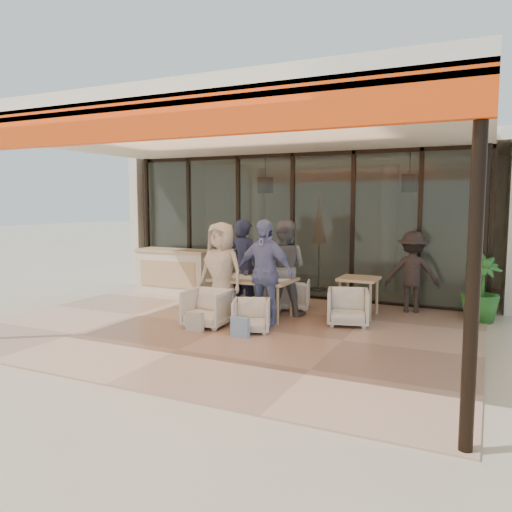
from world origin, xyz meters
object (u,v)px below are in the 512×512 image
at_px(host_counter, 175,271).
at_px(side_table, 359,283).
at_px(chair_near_right, 251,314).
at_px(diner_navy, 244,265).
at_px(standing_woman, 412,273).
at_px(potted_palm, 480,288).
at_px(dining_table, 253,281).
at_px(diner_periwinkle, 264,273).
at_px(chair_far_right, 293,294).
at_px(chair_near_left, 207,306).
at_px(diner_grey, 284,268).
at_px(diner_cream, 221,272).
at_px(chair_far_left, 255,291).
at_px(side_chair, 348,306).

distance_m(host_counter, side_table, 4.51).
distance_m(chair_near_right, diner_navy, 1.74).
relative_size(host_counter, standing_woman, 1.17).
xyz_separation_m(host_counter, standing_woman, (5.32, 0.23, 0.26)).
bearing_deg(host_counter, potted_palm, 0.20).
distance_m(dining_table, diner_navy, 0.64).
height_order(host_counter, side_table, host_counter).
bearing_deg(diner_periwinkle, chair_far_right, 95.31).
height_order(chair_near_left, standing_woman, standing_woman).
bearing_deg(standing_woman, side_table, 34.41).
distance_m(chair_far_right, chair_near_left, 2.08).
bearing_deg(side_table, diner_grey, -160.14).
xyz_separation_m(chair_near_right, standing_woman, (2.17, 2.63, 0.48)).
xyz_separation_m(chair_far_right, diner_periwinkle, (0.00, -1.40, 0.60)).
bearing_deg(chair_far_right, host_counter, -25.35).
bearing_deg(standing_woman, chair_far_right, 11.42).
relative_size(diner_grey, diner_cream, 1.01).
distance_m(chair_near_right, diner_periwinkle, 0.80).
height_order(chair_far_left, standing_woman, standing_woman).
distance_m(chair_near_right, diner_grey, 1.52).
height_order(diner_grey, potted_palm, diner_grey).
xyz_separation_m(chair_far_left, diner_grey, (0.84, -0.50, 0.59)).
xyz_separation_m(host_counter, dining_table, (2.73, -1.45, 0.16)).
height_order(diner_navy, standing_woman, diner_navy).
height_order(dining_table, side_chair, dining_table).
distance_m(dining_table, side_chair, 1.78).
distance_m(chair_near_left, side_chair, 2.43).
xyz_separation_m(chair_near_right, diner_navy, (-0.84, 1.40, 0.60)).
relative_size(diner_periwinkle, potted_palm, 1.51).
xyz_separation_m(host_counter, chair_far_right, (3.16, -0.51, -0.20)).
relative_size(dining_table, diner_grey, 0.83).
height_order(diner_grey, side_chair, diner_grey).
xyz_separation_m(dining_table, diner_cream, (-0.41, -0.46, 0.21)).
relative_size(host_counter, chair_far_right, 2.81).
bearing_deg(side_chair, diner_grey, 152.74).
relative_size(diner_cream, side_table, 2.40).
distance_m(host_counter, chair_far_left, 2.38).
xyz_separation_m(diner_navy, potted_palm, (4.21, 1.03, -0.29)).
bearing_deg(chair_far_left, potted_palm, 175.73).
height_order(chair_near_left, side_chair, chair_near_left).
relative_size(chair_near_right, diner_cream, 0.34).
bearing_deg(standing_woman, diner_navy, 15.04).
height_order(side_chair, standing_woman, standing_woman).
bearing_deg(chair_far_left, diner_periwinkle, 109.54).
height_order(diner_periwinkle, standing_woman, diner_periwinkle).
bearing_deg(diner_navy, chair_near_left, 98.02).
bearing_deg(diner_cream, diner_periwinkle, 4.01).
bearing_deg(diner_grey, standing_woman, -158.03).
height_order(diner_cream, potted_palm, diner_cream).
distance_m(chair_far_right, chair_near_right, 1.90).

